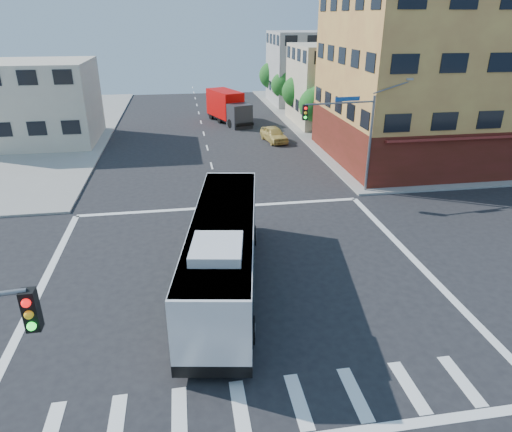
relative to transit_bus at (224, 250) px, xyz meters
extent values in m
plane|color=black|center=(0.74, 0.33, -1.92)|extent=(120.00, 120.00, 0.00)
cube|color=#99988E|center=(35.74, 35.33, -1.84)|extent=(50.00, 50.00, 0.15)
cube|color=gold|center=(20.74, 18.83, 5.08)|extent=(18.00, 15.00, 14.00)
cube|color=maroon|center=(20.74, 18.83, 0.08)|extent=(18.09, 15.08, 4.00)
cube|color=maroon|center=(20.74, 11.73, 1.68)|extent=(16.00, 1.60, 0.51)
cube|color=beige|center=(17.74, 34.33, 2.58)|extent=(12.00, 10.00, 9.00)
cube|color=#A6A5A0|center=(17.74, 48.33, 3.08)|extent=(12.00, 10.00, 10.00)
cube|color=beige|center=(-16.26, 30.33, 2.08)|extent=(12.00, 10.00, 8.00)
cylinder|color=slate|center=(11.54, 11.13, 1.58)|extent=(0.18, 0.18, 7.00)
cylinder|color=slate|center=(9.04, 10.88, 4.68)|extent=(5.01, 0.62, 0.12)
cube|color=black|center=(6.54, 10.63, 4.18)|extent=(0.32, 0.30, 1.00)
sphere|color=#FF0C0C|center=(6.54, 10.46, 4.48)|extent=(0.20, 0.20, 0.20)
sphere|color=yellow|center=(6.54, 10.46, 4.18)|extent=(0.20, 0.20, 0.20)
sphere|color=#19FF33|center=(6.54, 10.46, 3.88)|extent=(0.20, 0.20, 0.20)
cube|color=#154892|center=(9.54, 10.93, 4.93)|extent=(1.80, 0.22, 0.28)
cube|color=gray|center=(14.04, 11.38, 6.08)|extent=(0.50, 0.22, 0.14)
cube|color=black|center=(-5.06, -9.97, 4.18)|extent=(0.32, 0.30, 1.00)
sphere|color=#FF0C0C|center=(-5.06, -10.14, 4.48)|extent=(0.20, 0.20, 0.20)
sphere|color=yellow|center=(-5.06, -10.14, 4.18)|extent=(0.20, 0.20, 0.20)
sphere|color=#19FF33|center=(-5.06, -10.14, 3.88)|extent=(0.20, 0.20, 0.20)
cylinder|color=#372314|center=(12.54, 28.33, -0.96)|extent=(0.28, 0.28, 1.92)
sphere|color=#175017|center=(12.54, 28.33, 1.45)|extent=(3.60, 3.60, 3.60)
sphere|color=#175017|center=(12.94, 28.03, 2.35)|extent=(2.52, 2.52, 2.52)
cylinder|color=#372314|center=(12.54, 36.33, -0.92)|extent=(0.28, 0.28, 1.99)
sphere|color=#175017|center=(12.54, 36.33, 1.60)|extent=(3.80, 3.80, 3.80)
sphere|color=#175017|center=(12.94, 36.03, 2.55)|extent=(2.66, 2.66, 2.66)
cylinder|color=#372314|center=(12.54, 44.33, -0.97)|extent=(0.28, 0.28, 1.89)
sphere|color=#175017|center=(12.54, 44.33, 1.33)|extent=(3.40, 3.40, 3.40)
sphere|color=#175017|center=(12.94, 44.03, 2.18)|extent=(2.38, 2.38, 2.38)
cylinder|color=#372314|center=(12.54, 52.33, -0.90)|extent=(0.28, 0.28, 2.03)
sphere|color=#175017|center=(12.54, 52.33, 1.71)|extent=(4.00, 4.00, 4.00)
sphere|color=#175017|center=(12.94, 52.03, 2.71)|extent=(2.80, 2.80, 2.80)
cube|color=black|center=(0.00, 0.02, -1.31)|extent=(4.97, 13.53, 0.50)
cube|color=silver|center=(0.00, 0.02, 0.04)|extent=(4.95, 13.51, 3.14)
cube|color=black|center=(0.00, 0.02, 0.23)|extent=(4.94, 13.12, 1.38)
cube|color=black|center=(1.08, 6.48, 0.12)|extent=(2.56, 0.49, 1.49)
cube|color=#E5590C|center=(1.09, 6.51, 1.22)|extent=(2.09, 0.40, 0.31)
cube|color=silver|center=(0.00, 0.02, 1.54)|extent=(4.85, 13.24, 0.13)
cube|color=silver|center=(-0.54, -3.24, 1.81)|extent=(2.34, 2.72, 0.40)
cube|color=#147938|center=(-1.49, -0.29, -0.76)|extent=(1.02, 5.98, 0.31)
cube|color=#147938|center=(1.31, -0.76, -0.76)|extent=(1.02, 5.98, 0.31)
cylinder|color=black|center=(-0.60, 4.41, -1.35)|extent=(0.52, 1.18, 1.15)
cylinder|color=#99999E|center=(-0.75, 4.44, -1.35)|extent=(0.14, 0.57, 0.57)
cylinder|color=black|center=(2.00, 3.98, -1.35)|extent=(0.52, 1.18, 1.15)
cylinder|color=#99999E|center=(2.15, 3.95, -1.35)|extent=(0.14, 0.57, 0.57)
cylinder|color=black|center=(-1.99, -3.93, -1.35)|extent=(0.52, 1.18, 1.15)
cylinder|color=#99999E|center=(-2.15, -3.91, -1.35)|extent=(0.14, 0.57, 0.57)
cylinder|color=black|center=(0.60, -4.37, -1.35)|extent=(0.52, 1.18, 1.15)
cylinder|color=#99999E|center=(0.76, -4.39, -1.35)|extent=(0.14, 0.57, 0.57)
cube|color=#29292E|center=(5.05, 33.79, -0.58)|extent=(2.98, 2.92, 2.68)
cube|color=black|center=(5.38, 32.86, -0.17)|extent=(2.07, 0.79, 1.03)
cube|color=#C90503|center=(3.76, 37.48, 0.24)|extent=(4.24, 6.26, 3.09)
cube|color=black|center=(4.17, 36.31, -1.35)|extent=(4.86, 8.52, 0.31)
cylinder|color=black|center=(3.96, 33.62, -1.40)|extent=(0.61, 1.07, 1.03)
cylinder|color=black|center=(6.01, 34.34, -1.40)|extent=(0.61, 1.07, 1.03)
cylinder|color=black|center=(2.98, 36.44, -1.40)|extent=(0.61, 1.07, 1.03)
cylinder|color=black|center=(5.02, 37.16, -1.40)|extent=(0.61, 1.07, 1.03)
cylinder|color=black|center=(2.13, 38.87, -1.40)|extent=(0.61, 1.07, 1.03)
cylinder|color=black|center=(4.17, 39.59, -1.40)|extent=(0.61, 1.07, 1.03)
imported|color=tan|center=(7.74, 26.70, -1.15)|extent=(2.53, 4.72, 1.53)
camera|label=1|loc=(-1.55, -18.90, 10.05)|focal=32.00mm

